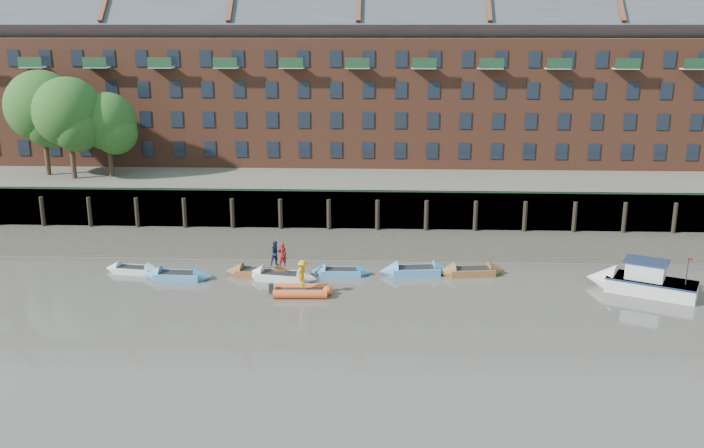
# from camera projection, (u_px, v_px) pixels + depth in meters

# --- Properties ---
(ground) EXTENTS (220.00, 220.00, 0.00)m
(ground) POSITION_uv_depth(u_px,v_px,m) (337.00, 338.00, 40.46)
(ground) COLOR #59534C
(ground) RESTS_ON ground
(foreshore) EXTENTS (110.00, 8.00, 0.50)m
(foreshore) POSITION_uv_depth(u_px,v_px,m) (351.00, 243.00, 57.82)
(foreshore) COLOR #3D382F
(foreshore) RESTS_ON ground
(mud_band) EXTENTS (110.00, 1.60, 0.10)m
(mud_band) POSITION_uv_depth(u_px,v_px,m) (349.00, 257.00, 54.54)
(mud_band) COLOR #4C4336
(mud_band) RESTS_ON ground
(river_wall) EXTENTS (110.00, 1.23, 3.30)m
(river_wall) POSITION_uv_depth(u_px,v_px,m) (353.00, 210.00, 61.62)
(river_wall) COLOR #2D2A26
(river_wall) RESTS_ON ground
(bank_terrace) EXTENTS (110.00, 28.00, 3.20)m
(bank_terrace) POSITION_uv_depth(u_px,v_px,m) (359.00, 177.00, 74.75)
(bank_terrace) COLOR #5E594D
(bank_terrace) RESTS_ON ground
(apartment_terrace) EXTENTS (80.60, 15.56, 20.98)m
(apartment_terrace) POSITION_uv_depth(u_px,v_px,m) (359.00, 62.00, 72.77)
(apartment_terrace) COLOR brown
(apartment_terrace) RESTS_ON bank_terrace
(tree_cluster) EXTENTS (11.76, 7.74, 9.40)m
(tree_cluster) POSITION_uv_depth(u_px,v_px,m) (65.00, 112.00, 65.51)
(tree_cluster) COLOR #3A281C
(tree_cluster) RESTS_ON bank_terrace
(rowboat_0) EXTENTS (4.24, 1.76, 1.19)m
(rowboat_0) POSITION_uv_depth(u_px,v_px,m) (133.00, 270.00, 51.02)
(rowboat_0) COLOR silver
(rowboat_0) RESTS_ON ground
(rowboat_1) EXTENTS (4.76, 1.55, 1.37)m
(rowboat_1) POSITION_uv_depth(u_px,v_px,m) (178.00, 276.00, 49.73)
(rowboat_1) COLOR #4988BF
(rowboat_1) RESTS_ON ground
(rowboat_2) EXTENTS (4.88, 1.85, 1.38)m
(rowboat_2) POSITION_uv_depth(u_px,v_px,m) (259.00, 273.00, 50.32)
(rowboat_2) COLOR brown
(rowboat_2) RESTS_ON ground
(rowboat_3) EXTENTS (5.16, 2.31, 1.44)m
(rowboat_3) POSITION_uv_depth(u_px,v_px,m) (281.00, 276.00, 49.57)
(rowboat_3) COLOR silver
(rowboat_3) RESTS_ON ground
(rowboat_4) EXTENTS (4.24, 1.32, 1.22)m
(rowboat_4) POSITION_uv_depth(u_px,v_px,m) (341.00, 272.00, 50.55)
(rowboat_4) COLOR #4988BF
(rowboat_4) RESTS_ON ground
(rowboat_5) EXTENTS (5.15, 2.06, 1.45)m
(rowboat_5) POSITION_uv_depth(u_px,v_px,m) (415.00, 271.00, 50.71)
(rowboat_5) COLOR #4988BF
(rowboat_5) RESTS_ON ground
(rowboat_6) EXTENTS (4.86, 1.96, 1.37)m
(rowboat_6) POSITION_uv_depth(u_px,v_px,m) (471.00, 271.00, 50.59)
(rowboat_6) COLOR brown
(rowboat_6) RESTS_ON ground
(rib_tender) EXTENTS (3.71, 1.85, 0.64)m
(rib_tender) POSITION_uv_depth(u_px,v_px,m) (303.00, 291.00, 46.83)
(rib_tender) COLOR #E85620
(rib_tender) RESTS_ON ground
(motor_launch) EXTENTS (6.94, 4.96, 2.76)m
(motor_launch) POSITION_uv_depth(u_px,v_px,m) (633.00, 280.00, 47.44)
(motor_launch) COLOR silver
(motor_launch) RESTS_ON ground
(person_rower_a) EXTENTS (0.70, 0.58, 1.65)m
(person_rower_a) POSITION_uv_depth(u_px,v_px,m) (282.00, 255.00, 49.07)
(person_rower_a) COLOR maroon
(person_rower_a) RESTS_ON rowboat_3
(person_rower_b) EXTENTS (1.03, 0.96, 1.68)m
(person_rower_b) POSITION_uv_depth(u_px,v_px,m) (276.00, 253.00, 49.32)
(person_rower_b) COLOR #19233F
(person_rower_b) RESTS_ON rowboat_3
(person_rib_crew) EXTENTS (1.01, 1.26, 1.71)m
(person_rib_crew) POSITION_uv_depth(u_px,v_px,m) (303.00, 273.00, 46.46)
(person_rib_crew) COLOR orange
(person_rib_crew) RESTS_ON rib_tender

